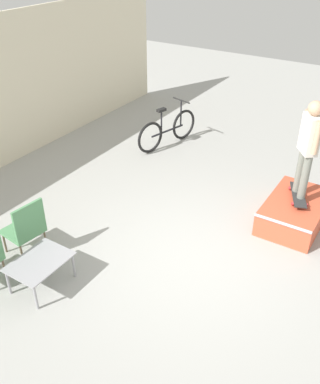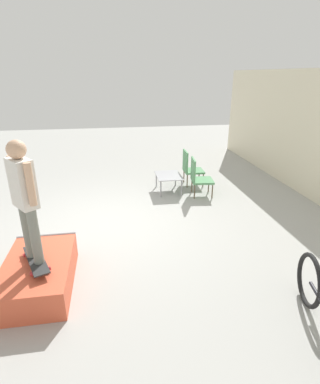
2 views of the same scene
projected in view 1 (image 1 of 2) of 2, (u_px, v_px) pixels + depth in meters
ground_plane at (194, 259)px, 6.58m from camera, size 24.00×24.00×0.00m
skate_ramp_box at (295, 212)px, 7.31m from camera, size 1.52×0.92×0.44m
skateboard_on_ramp at (298, 195)px, 7.22m from camera, size 0.83×0.50×0.07m
person_skater at (309, 142)px, 6.71m from camera, size 0.47×0.39×1.64m
coffee_table at (40, 264)px, 5.90m from camera, size 0.84×0.63×0.44m
patio_chair_right at (26, 227)px, 6.44m from camera, size 0.57×0.57×0.95m
bicycle at (168, 130)px, 9.81m from camera, size 1.75×0.62×1.00m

